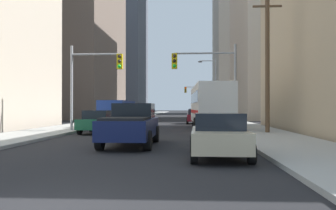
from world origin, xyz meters
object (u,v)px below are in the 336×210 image
object	(u,v)px
sedan_beige	(219,135)
traffic_signal_near_left	(94,74)
pickup_truck_navy	(131,125)
traffic_signal_far_right	(197,94)
sedan_white	(195,114)
traffic_signal_near_right	(207,73)
cargo_van_blue	(117,113)
sedan_green	(99,122)
city_bus	(210,105)
sedan_maroon	(196,116)

from	to	relation	value
sedan_beige	traffic_signal_near_left	xyz separation A→B (m)	(-7.59, 12.02, 3.27)
sedan_beige	traffic_signal_near_left	world-z (taller)	traffic_signal_near_left
pickup_truck_navy	traffic_signal_far_right	distance (m)	48.16
sedan_white	traffic_signal_far_right	world-z (taller)	traffic_signal_far_right
traffic_signal_near_right	cargo_van_blue	bearing A→B (deg)	146.24
cargo_van_blue	traffic_signal_near_left	size ratio (longest dim) A/B	0.88
cargo_van_blue	traffic_signal_near_left	bearing A→B (deg)	-98.32
sedan_beige	sedan_green	bearing A→B (deg)	122.30
cargo_van_blue	traffic_signal_far_right	size ratio (longest dim) A/B	0.88
traffic_signal_near_left	sedan_beige	bearing A→B (deg)	-57.75
traffic_signal_near_right	traffic_signal_far_right	xyz separation A→B (m)	(0.21, 39.56, -0.02)
sedan_green	traffic_signal_near_right	distance (m)	8.00
sedan_beige	cargo_van_blue	bearing A→B (deg)	112.30
traffic_signal_far_right	traffic_signal_near_right	bearing A→B (deg)	-90.30
pickup_truck_navy	sedan_green	xyz separation A→B (m)	(-3.38, 7.34, -0.16)
sedan_green	traffic_signal_near_right	size ratio (longest dim) A/B	0.71
traffic_signal_near_left	traffic_signal_far_right	world-z (taller)	same
sedan_white	traffic_signal_near_left	distance (m)	27.45
cargo_van_blue	traffic_signal_far_right	distance (m)	35.67
city_bus	sedan_green	bearing A→B (deg)	-146.02
sedan_beige	city_bus	bearing A→B (deg)	87.64
city_bus	traffic_signal_far_right	xyz separation A→B (m)	(-0.21, 35.40, 2.12)
cargo_van_blue	sedan_beige	distance (m)	18.16
city_bus	traffic_signal_near_right	bearing A→B (deg)	-95.76
pickup_truck_navy	traffic_signal_near_left	xyz separation A→B (m)	(-3.99, 8.32, 3.10)
cargo_van_blue	traffic_signal_near_right	size ratio (longest dim) A/B	0.88
traffic_signal_near_right	sedan_beige	bearing A→B (deg)	-91.17
city_bus	traffic_signal_near_left	world-z (taller)	traffic_signal_near_left
pickup_truck_navy	city_bus	bearing A→B (deg)	71.15
sedan_green	traffic_signal_near_right	world-z (taller)	traffic_signal_near_right
traffic_signal_near_left	sedan_green	bearing A→B (deg)	-58.22
cargo_van_blue	sedan_white	xyz separation A→B (m)	(6.76, 21.44, -0.52)
city_bus	traffic_signal_far_right	distance (m)	35.46
cargo_van_blue	traffic_signal_near_right	world-z (taller)	traffic_signal_near_right
cargo_van_blue	sedan_green	xyz separation A→B (m)	(-0.09, -5.75, -0.52)
sedan_maroon	traffic_signal_far_right	world-z (taller)	traffic_signal_far_right
sedan_maroon	sedan_white	xyz separation A→B (m)	(0.13, 13.36, 0.00)
sedan_beige	traffic_signal_far_right	world-z (taller)	traffic_signal_far_right
pickup_truck_navy	sedan_beige	distance (m)	5.16
city_bus	sedan_beige	bearing A→B (deg)	-92.36
traffic_signal_near_left	traffic_signal_near_right	world-z (taller)	same
sedan_white	traffic_signal_far_right	bearing A→B (deg)	87.53
city_bus	sedan_green	xyz separation A→B (m)	(-7.64, -5.15, -1.16)
sedan_green	traffic_signal_far_right	xyz separation A→B (m)	(7.43, 40.55, 3.28)
traffic_signal_far_right	sedan_beige	bearing A→B (deg)	-90.50
sedan_green	traffic_signal_near_left	world-z (taller)	traffic_signal_near_left
pickup_truck_navy	sedan_beige	xyz separation A→B (m)	(3.60, -3.70, -0.16)
sedan_white	cargo_van_blue	bearing A→B (deg)	-107.51
pickup_truck_navy	cargo_van_blue	bearing A→B (deg)	104.11
cargo_van_blue	sedan_green	bearing A→B (deg)	-90.87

